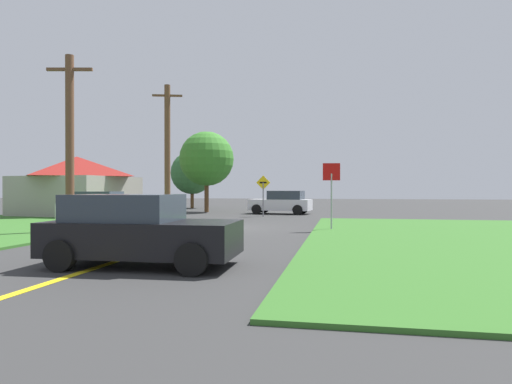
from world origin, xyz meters
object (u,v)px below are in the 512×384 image
barn (77,186)px  oak_tree_left (207,159)px  car_behind_on_main_road (139,230)px  parked_car_near_building (100,207)px  utility_pole_near (70,142)px  car_approaching_junction (282,202)px  stop_sign (331,184)px  utility_pole_mid (167,150)px  direction_sign (263,191)px  pine_tree_center (192,173)px

barn → oak_tree_left: bearing=39.9°
car_behind_on_main_road → barn: size_ratio=0.62×
car_behind_on_main_road → parked_car_near_building: bearing=122.5°
utility_pole_near → car_approaching_junction: bearing=66.7°
parked_car_near_building → barn: barn is taller
stop_sign → parked_car_near_building: size_ratio=0.72×
utility_pole_mid → car_behind_on_main_road: bearing=-69.9°
parked_car_near_building → direction_sign: bearing=41.1°
parked_car_near_building → pine_tree_center: (-1.24, 17.80, 2.41)m
stop_sign → utility_pole_near: utility_pole_near is taller
pine_tree_center → utility_pole_mid: bearing=-77.2°
car_behind_on_main_road → pine_tree_center: bearing=105.5°
utility_pole_near → car_behind_on_main_road: bearing=-46.9°
car_approaching_junction → stop_sign: bearing=114.1°
stop_sign → parked_car_near_building: stop_sign is taller
utility_pole_near → direction_sign: (5.68, 11.85, -2.00)m
direction_sign → pine_tree_center: pine_tree_center is taller
stop_sign → utility_pole_mid: bearing=-43.3°
car_behind_on_main_road → pine_tree_center: 30.50m
barn → car_behind_on_main_road: bearing=-53.5°
direction_sign → barn: barn is taller
car_approaching_junction → car_behind_on_main_road: same height
parked_car_near_building → utility_pole_mid: (1.73, 4.72, 3.30)m
oak_tree_left → barn: oak_tree_left is taller
car_behind_on_main_road → utility_pole_mid: (-5.86, 16.01, 3.30)m
utility_pole_mid → direction_sign: size_ratio=3.09×
utility_pole_mid → pine_tree_center: bearing=102.8°
stop_sign → utility_pole_mid: (-9.96, 6.59, 2.13)m
oak_tree_left → stop_sign: bearing=-54.4°
parked_car_near_building → car_approaching_junction: bearing=48.7°
car_behind_on_main_road → direction_sign: size_ratio=1.65×
car_approaching_junction → pine_tree_center: size_ratio=0.86×
direction_sign → car_approaching_junction: bearing=76.3°
parked_car_near_building → oak_tree_left: bearing=76.7°
utility_pole_mid → direction_sign: utility_pole_mid is taller
utility_pole_near → barn: bearing=121.8°
direction_sign → oak_tree_left: (-5.15, 4.51, 2.40)m
direction_sign → barn: (-12.18, -1.37, 0.32)m
parked_car_near_building → barn: bearing=128.0°
parked_car_near_building → car_behind_on_main_road: 13.61m
stop_sign → car_behind_on_main_road: bearing=56.7°
stop_sign → pine_tree_center: size_ratio=0.55×
stop_sign → car_behind_on_main_road: stop_sign is taller
direction_sign → pine_tree_center: size_ratio=0.50×
utility_pole_near → pine_tree_center: 22.79m
direction_sign → barn: bearing=-173.6°
oak_tree_left → car_behind_on_main_road: bearing=-76.4°
car_approaching_junction → utility_pole_mid: bearing=48.0°
utility_pole_mid → pine_tree_center: size_ratio=1.56×
car_approaching_junction → utility_pole_near: (-6.44, -14.98, 2.81)m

